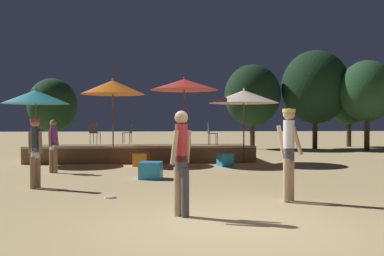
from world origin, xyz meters
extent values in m
plane|color=tan|center=(0.00, 0.00, 0.00)|extent=(120.00, 120.00, 0.00)
cube|color=brown|center=(-1.73, 11.05, 0.29)|extent=(8.71, 2.93, 0.58)
cube|color=#CCB793|center=(-1.73, 9.62, 0.62)|extent=(8.71, 0.12, 0.08)
cylinder|color=brown|center=(-0.11, 9.61, 1.38)|extent=(0.05, 0.05, 2.76)
cone|color=red|center=(-0.11, 9.61, 2.96)|extent=(2.56, 2.56, 0.41)
sphere|color=red|center=(-0.11, 9.61, 3.20)|extent=(0.08, 0.08, 0.08)
cylinder|color=brown|center=(2.15, 9.58, 1.14)|extent=(0.05, 0.05, 2.27)
cone|color=beige|center=(2.15, 9.58, 2.52)|extent=(2.65, 2.65, 0.49)
sphere|color=beige|center=(2.15, 9.58, 2.80)|extent=(0.08, 0.08, 0.08)
cylinder|color=brown|center=(-2.78, 9.84, 1.30)|extent=(0.05, 0.05, 2.60)
cone|color=orange|center=(-2.78, 9.84, 2.86)|extent=(2.41, 2.41, 0.53)
sphere|color=orange|center=(-2.78, 9.84, 3.17)|extent=(0.08, 0.08, 0.08)
cylinder|color=brown|center=(-5.60, 9.78, 1.12)|extent=(0.05, 0.05, 2.23)
cone|color=teal|center=(-5.60, 9.78, 2.49)|extent=(2.42, 2.42, 0.51)
sphere|color=teal|center=(-5.60, 9.78, 2.78)|extent=(0.08, 0.08, 0.08)
cube|color=orange|center=(-1.68, 8.79, 0.23)|extent=(0.61, 0.61, 0.46)
cube|color=#2D9EDB|center=(1.27, 8.47, 0.22)|extent=(0.59, 0.59, 0.44)
cube|color=#2D9EDB|center=(-1.28, 5.42, 0.23)|extent=(0.68, 0.68, 0.47)
cylinder|color=tan|center=(1.44, 1.77, 0.43)|extent=(0.13, 0.13, 0.85)
cylinder|color=tan|center=(1.57, 1.90, 0.43)|extent=(0.13, 0.13, 0.85)
cylinder|color=#3F3F47|center=(1.50, 1.84, 0.93)|extent=(0.22, 0.22, 0.24)
cylinder|color=white|center=(1.50, 1.84, 1.28)|extent=(0.22, 0.22, 0.65)
cylinder|color=tan|center=(1.63, 1.70, 1.21)|extent=(0.23, 0.24, 0.58)
cylinder|color=tan|center=(1.38, 1.97, 1.21)|extent=(0.19, 0.19, 0.59)
sphere|color=tan|center=(1.50, 1.84, 1.73)|extent=(0.23, 0.23, 0.23)
cylinder|color=#D8D14C|center=(1.50, 1.84, 1.80)|extent=(0.26, 0.26, 0.07)
cylinder|color=tan|center=(-0.74, 0.74, 0.41)|extent=(0.13, 0.13, 0.82)
cylinder|color=#3F3F47|center=(-0.61, 0.62, 0.41)|extent=(0.13, 0.13, 0.82)
cylinder|color=#3F3F47|center=(-0.68, 0.68, 0.90)|extent=(0.21, 0.21, 0.24)
cylinder|color=#B22D33|center=(-0.68, 0.68, 1.23)|extent=(0.21, 0.21, 0.62)
cylinder|color=tan|center=(-0.79, 0.56, 1.16)|extent=(0.18, 0.19, 0.56)
cylinder|color=tan|center=(-0.56, 0.81, 1.16)|extent=(0.16, 0.16, 0.56)
sphere|color=tan|center=(-0.68, 0.68, 1.65)|extent=(0.22, 0.22, 0.22)
cylinder|color=#997051|center=(-4.22, 6.93, 0.38)|extent=(0.13, 0.13, 0.75)
cylinder|color=#997051|center=(-4.36, 7.01, 0.38)|extent=(0.13, 0.13, 0.75)
cylinder|color=white|center=(-4.29, 6.97, 0.83)|extent=(0.19, 0.19, 0.24)
cylinder|color=purple|center=(-4.29, 6.97, 1.14)|extent=(0.19, 0.19, 0.58)
cylinder|color=#997051|center=(-4.22, 7.11, 1.07)|extent=(0.14, 0.16, 0.52)
cylinder|color=#997051|center=(-4.36, 6.83, 1.07)|extent=(0.12, 0.13, 0.52)
sphere|color=#997051|center=(-4.29, 6.97, 1.53)|extent=(0.20, 0.20, 0.20)
cylinder|color=#997051|center=(-3.93, 4.00, 0.38)|extent=(0.13, 0.13, 0.76)
cylinder|color=#997051|center=(-4.01, 3.86, 0.38)|extent=(0.13, 0.13, 0.76)
cylinder|color=white|center=(-3.97, 3.93, 0.84)|extent=(0.20, 0.20, 0.24)
cylinder|color=#333842|center=(-3.97, 3.93, 1.15)|extent=(0.20, 0.20, 0.58)
cylinder|color=#997051|center=(-4.11, 4.01, 1.08)|extent=(0.11, 0.11, 0.52)
cylinder|color=#997051|center=(-3.83, 3.85, 1.08)|extent=(0.11, 0.11, 0.52)
sphere|color=#997051|center=(-3.97, 3.93, 1.54)|extent=(0.21, 0.21, 0.21)
cylinder|color=#B22D33|center=(-3.97, 3.93, 1.60)|extent=(0.23, 0.23, 0.07)
cylinder|color=#2D3338|center=(1.22, 10.14, 0.88)|extent=(0.02, 0.02, 0.45)
cylinder|color=#2D3338|center=(1.20, 10.44, 0.88)|extent=(0.02, 0.02, 0.45)
cylinder|color=#2D3338|center=(0.92, 10.13, 0.88)|extent=(0.02, 0.02, 0.45)
cylinder|color=#2D3338|center=(0.90, 10.43, 0.88)|extent=(0.02, 0.02, 0.45)
cylinder|color=#2D3338|center=(1.06, 10.28, 1.11)|extent=(0.40, 0.40, 0.02)
cube|color=#2D3338|center=(0.89, 10.27, 1.33)|extent=(0.05, 0.36, 0.45)
cylinder|color=#47474C|center=(-0.08, 10.56, 0.88)|extent=(0.02, 0.02, 0.45)
cylinder|color=#47474C|center=(0.21, 10.65, 0.88)|extent=(0.02, 0.02, 0.45)
cylinder|color=#47474C|center=(-0.17, 10.85, 0.88)|extent=(0.02, 0.02, 0.45)
cylinder|color=#47474C|center=(0.12, 10.94, 0.88)|extent=(0.02, 0.02, 0.45)
cylinder|color=#47474C|center=(0.02, 10.75, 1.11)|extent=(0.40, 0.40, 0.02)
cube|color=#47474C|center=(-0.03, 10.91, 1.33)|extent=(0.35, 0.13, 0.45)
cylinder|color=#2D3338|center=(-2.51, 11.62, 0.88)|extent=(0.02, 0.02, 0.45)
cylinder|color=#2D3338|center=(-2.56, 11.32, 0.88)|extent=(0.02, 0.02, 0.45)
cylinder|color=#2D3338|center=(-2.22, 11.57, 0.88)|extent=(0.02, 0.02, 0.45)
cylinder|color=#2D3338|center=(-2.26, 11.27, 0.88)|extent=(0.02, 0.02, 0.45)
cylinder|color=#2D3338|center=(-2.39, 11.45, 1.11)|extent=(0.40, 0.40, 0.02)
cube|color=#2D3338|center=(-2.22, 11.42, 1.33)|extent=(0.08, 0.36, 0.45)
cylinder|color=#47474C|center=(-3.46, 11.31, 0.88)|extent=(0.02, 0.02, 0.45)
cylinder|color=#47474C|center=(-3.74, 11.41, 0.88)|extent=(0.02, 0.02, 0.45)
cylinder|color=#47474C|center=(-3.55, 11.03, 0.88)|extent=(0.02, 0.02, 0.45)
cylinder|color=#47474C|center=(-3.84, 11.13, 0.88)|extent=(0.02, 0.02, 0.45)
cylinder|color=#47474C|center=(-3.65, 11.22, 1.11)|extent=(0.40, 0.40, 0.02)
cube|color=#47474C|center=(-3.70, 11.06, 1.33)|extent=(0.35, 0.14, 0.45)
cylinder|color=white|center=(-2.06, 2.53, 0.02)|extent=(0.22, 0.22, 0.03)
cylinder|color=#3D2B1C|center=(4.28, 17.80, 0.82)|extent=(0.28, 0.28, 1.64)
ellipsoid|color=black|center=(4.28, 17.80, 3.08)|extent=(3.20, 3.20, 3.52)
cylinder|color=#3D2B1C|center=(10.08, 15.76, 0.95)|extent=(0.28, 0.28, 1.90)
ellipsoid|color=#1E4223|center=(10.08, 15.76, 3.23)|extent=(2.96, 2.96, 3.26)
cylinder|color=#3D2B1C|center=(-6.59, 16.31, 0.64)|extent=(0.28, 0.28, 1.29)
ellipsoid|color=#19381E|center=(-6.59, 16.31, 2.43)|extent=(2.53, 2.53, 2.78)
cylinder|color=#3D2B1C|center=(7.87, 17.51, 0.92)|extent=(0.28, 0.28, 1.83)
ellipsoid|color=black|center=(7.87, 17.51, 3.55)|extent=(3.82, 3.82, 4.20)
cylinder|color=#3D2B1C|center=(10.75, 19.41, 0.82)|extent=(0.28, 0.28, 1.65)
ellipsoid|color=black|center=(10.75, 19.41, 2.84)|extent=(2.65, 2.65, 2.92)
camera|label=1|loc=(-1.04, -6.40, 1.59)|focal=40.00mm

